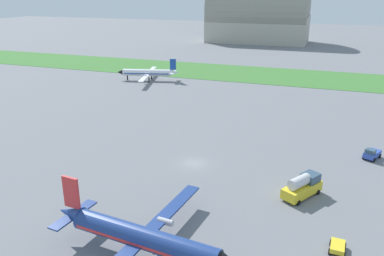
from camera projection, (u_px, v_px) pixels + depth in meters
name	position (u px, v px, depth m)	size (l,w,h in m)	color
ground_plane	(193.00, 163.00, 64.75)	(600.00, 600.00, 0.00)	slate
grass_taxiway_strip	(267.00, 75.00, 131.38)	(360.00, 28.00, 0.08)	#3D7533
airplane_foreground_turboprop	(140.00, 237.00, 40.73)	(22.41, 26.12, 7.83)	navy
airplane_taxiing_turboprop	(148.00, 73.00, 123.08)	(19.76, 22.90, 6.99)	white
pushback_tug_near_gate	(372.00, 154.00, 66.24)	(3.24, 4.02, 1.95)	#334FB2
baggage_cart_midfield	(338.00, 247.00, 42.79)	(1.88, 2.48, 0.90)	yellow
fuel_truck_by_runway	(303.00, 186.00, 53.94)	(5.38, 6.81, 3.29)	yellow
hangar_distant	(258.00, 16.00, 210.57)	(53.37, 29.92, 32.03)	#B2AD9E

